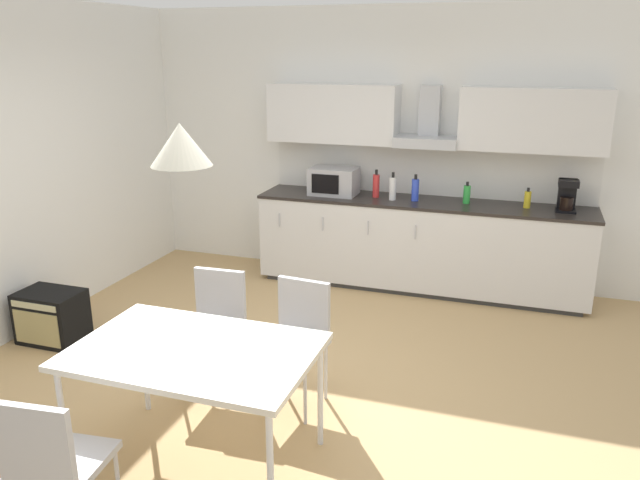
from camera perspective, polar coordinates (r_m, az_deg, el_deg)
ground_plane at (r=4.69m, az=-3.79°, el=-13.54°), size 7.38×7.97×0.02m
wall_back at (r=6.69m, az=4.87°, el=8.64°), size 5.90×0.10×2.80m
kitchen_counter at (r=6.44m, az=9.12°, el=-0.40°), size 3.32×0.64×0.92m
backsplash_tile at (r=6.55m, az=9.85°, el=6.22°), size 3.30×0.02×0.49m
upper_wall_cabinets at (r=6.32m, az=9.88°, el=10.99°), size 3.30×0.40×0.59m
microwave at (r=6.49m, az=1.28°, el=5.41°), size 0.48×0.35×0.28m
coffee_maker at (r=6.25m, az=21.66°, el=3.82°), size 0.18×0.19×0.30m
bottle_white at (r=6.29m, az=6.66°, el=4.73°), size 0.07×0.07×0.28m
bottle_green at (r=6.28m, az=13.27°, el=4.10°), size 0.07×0.07×0.21m
bottle_red at (r=6.40m, az=5.15°, el=4.99°), size 0.07×0.07×0.28m
bottle_blue at (r=6.29m, az=8.70°, el=4.58°), size 0.07×0.07×0.27m
bottle_yellow at (r=6.26m, az=18.44°, el=3.55°), size 0.06×0.06×0.19m
dining_table at (r=3.68m, az=-11.41°, el=-10.33°), size 1.37×0.90×0.75m
chair_far_right at (r=4.30m, az=-2.03°, el=-8.29°), size 0.44×0.44×0.87m
chair_near_left at (r=3.36m, az=-23.33°, el=-17.81°), size 0.44×0.44×0.87m
chair_far_left at (r=4.54m, az=-9.53°, el=-7.10°), size 0.42×0.42×0.87m
guitar_amp at (r=5.74m, az=-23.32°, el=-6.44°), size 0.52×0.37×0.44m
pendant_lamp at (r=3.31m, az=-12.63°, el=8.51°), size 0.32×0.32×0.22m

